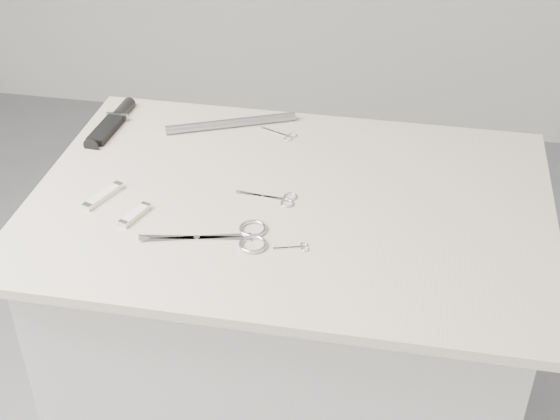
% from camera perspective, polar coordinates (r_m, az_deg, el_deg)
% --- Properties ---
extents(plinth, '(0.90, 0.60, 0.90)m').
position_cam_1_polar(plinth, '(1.81, 0.62, -11.62)').
color(plinth, '#B6B6B4').
rests_on(plinth, ground).
extents(display_board, '(1.00, 0.70, 0.02)m').
position_cam_1_polar(display_board, '(1.51, 0.73, 0.49)').
color(display_board, beige).
rests_on(display_board, plinth).
extents(large_shears, '(0.23, 0.11, 0.01)m').
position_cam_1_polar(large_shears, '(1.40, -3.47, -1.98)').
color(large_shears, silver).
rests_on(large_shears, display_board).
extents(embroidery_scissors_a, '(0.12, 0.05, 0.00)m').
position_cam_1_polar(embroidery_scissors_a, '(1.50, -0.21, 0.86)').
color(embroidery_scissors_a, silver).
rests_on(embroidery_scissors_a, display_board).
extents(embroidery_scissors_b, '(0.09, 0.05, 0.00)m').
position_cam_1_polar(embroidery_scissors_b, '(1.71, 0.19, 5.54)').
color(embroidery_scissors_b, silver).
rests_on(embroidery_scissors_b, display_board).
extents(tiny_scissors, '(0.06, 0.03, 0.00)m').
position_cam_1_polar(tiny_scissors, '(1.38, 1.19, -2.75)').
color(tiny_scissors, silver).
rests_on(tiny_scissors, display_board).
extents(sheathed_knife, '(0.05, 0.19, 0.02)m').
position_cam_1_polar(sheathed_knife, '(1.79, -12.04, 6.40)').
color(sheathed_knife, black).
rests_on(sheathed_knife, display_board).
extents(pocket_knife_a, '(0.05, 0.10, 0.01)m').
position_cam_1_polar(pocket_knife_a, '(1.54, -12.81, 1.03)').
color(pocket_knife_a, white).
rests_on(pocket_knife_a, display_board).
extents(pocket_knife_b, '(0.04, 0.08, 0.01)m').
position_cam_1_polar(pocket_knife_b, '(1.47, -10.56, -0.37)').
color(pocket_knife_b, white).
rests_on(pocket_knife_b, display_board).
extents(metal_rail, '(0.27, 0.14, 0.02)m').
position_cam_1_polar(metal_rail, '(1.74, -3.60, 6.36)').
color(metal_rail, gray).
rests_on(metal_rail, display_board).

